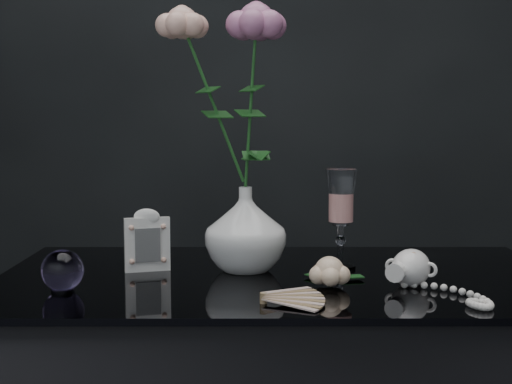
{
  "coord_description": "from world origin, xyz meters",
  "views": [
    {
      "loc": [
        -0.05,
        -1.26,
        1.06
      ],
      "look_at": [
        -0.04,
        0.02,
        0.92
      ],
      "focal_mm": 50.0,
      "sensor_mm": 36.0,
      "label": 1
    }
  ],
  "objects_px": {
    "pearl_jar": "(411,266)",
    "picture_frame": "(147,240)",
    "loose_rose": "(329,272)",
    "vase": "(245,229)",
    "paperweight": "(62,270)",
    "wine_glass": "(341,219)"
  },
  "relations": [
    {
      "from": "loose_rose",
      "to": "pearl_jar",
      "type": "bearing_deg",
      "value": 22.69
    },
    {
      "from": "wine_glass",
      "to": "pearl_jar",
      "type": "distance_m",
      "value": 0.19
    },
    {
      "from": "paperweight",
      "to": "pearl_jar",
      "type": "height_order",
      "value": "paperweight"
    },
    {
      "from": "loose_rose",
      "to": "paperweight",
      "type": "bearing_deg",
      "value": -158.31
    },
    {
      "from": "picture_frame",
      "to": "loose_rose",
      "type": "relative_size",
      "value": 0.77
    },
    {
      "from": "wine_glass",
      "to": "pearl_jar",
      "type": "xyz_separation_m",
      "value": [
        0.11,
        -0.14,
        -0.06
      ]
    },
    {
      "from": "vase",
      "to": "wine_glass",
      "type": "height_order",
      "value": "wine_glass"
    },
    {
      "from": "wine_glass",
      "to": "picture_frame",
      "type": "xyz_separation_m",
      "value": [
        -0.37,
        -0.03,
        -0.04
      ]
    },
    {
      "from": "wine_glass",
      "to": "pearl_jar",
      "type": "height_order",
      "value": "wine_glass"
    },
    {
      "from": "vase",
      "to": "paperweight",
      "type": "distance_m",
      "value": 0.35
    },
    {
      "from": "picture_frame",
      "to": "paperweight",
      "type": "height_order",
      "value": "picture_frame"
    },
    {
      "from": "picture_frame",
      "to": "paperweight",
      "type": "xyz_separation_m",
      "value": [
        -0.12,
        -0.16,
        -0.02
      ]
    },
    {
      "from": "loose_rose",
      "to": "pearl_jar",
      "type": "relative_size",
      "value": 0.66
    },
    {
      "from": "wine_glass",
      "to": "paperweight",
      "type": "bearing_deg",
      "value": -159.44
    },
    {
      "from": "vase",
      "to": "paperweight",
      "type": "bearing_deg",
      "value": -152.84
    },
    {
      "from": "picture_frame",
      "to": "vase",
      "type": "bearing_deg",
      "value": -15.67
    },
    {
      "from": "pearl_jar",
      "to": "picture_frame",
      "type": "bearing_deg",
      "value": -165.36
    },
    {
      "from": "vase",
      "to": "loose_rose",
      "type": "xyz_separation_m",
      "value": [
        0.15,
        -0.13,
        -0.05
      ]
    },
    {
      "from": "vase",
      "to": "loose_rose",
      "type": "relative_size",
      "value": 1.03
    },
    {
      "from": "picture_frame",
      "to": "loose_rose",
      "type": "distance_m",
      "value": 0.36
    },
    {
      "from": "picture_frame",
      "to": "paperweight",
      "type": "relative_size",
      "value": 1.69
    },
    {
      "from": "vase",
      "to": "wine_glass",
      "type": "relative_size",
      "value": 0.83
    }
  ]
}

